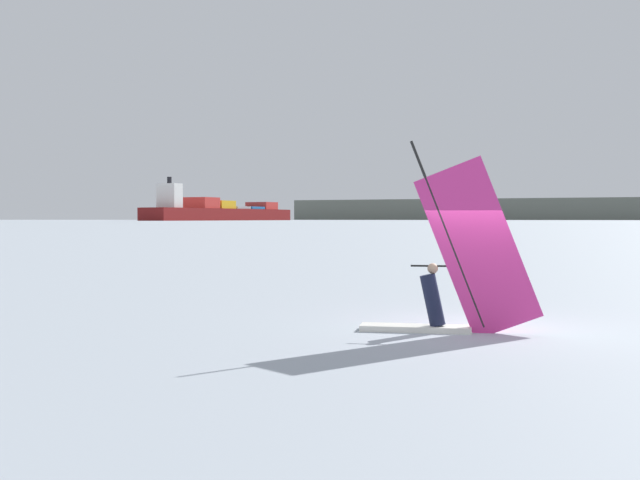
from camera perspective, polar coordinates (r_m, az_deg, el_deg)
The scene contains 3 objects.
ground_plane at distance 15.81m, azimuth 12.60°, elevation -6.84°, with size 4000.00×4000.00×0.00m, color #9EA8B2.
windsurfer at distance 15.27m, azimuth 9.96°, elevation -3.25°, with size 3.70×0.64×4.08m.
cargo_ship at distance 731.12m, azimuth -7.69°, elevation 2.20°, with size 98.54×207.58×39.22m.
Camera 1 is at (-0.94, -15.61, 2.34)m, focal length 41.16 mm.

